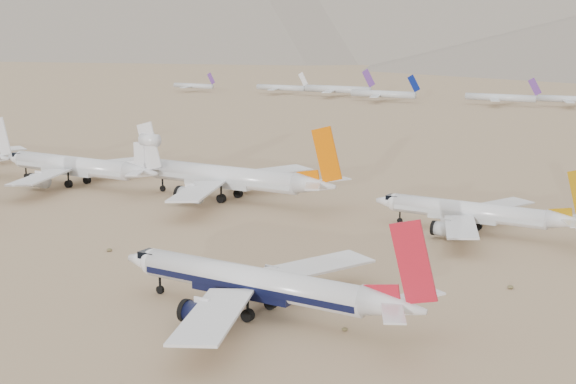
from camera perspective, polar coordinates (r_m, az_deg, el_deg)
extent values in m
plane|color=#9C7C5B|center=(119.91, -6.81, -7.82)|extent=(7000.00, 7000.00, 0.00)
cylinder|color=white|center=(113.38, -2.68, -6.32)|extent=(35.40, 4.18, 4.18)
cube|color=black|center=(113.54, -2.68, -6.57)|extent=(34.69, 4.25, 0.94)
sphere|color=white|center=(123.78, -9.51, -4.95)|extent=(4.18, 4.18, 4.18)
cube|color=black|center=(123.87, -9.75, -4.39)|extent=(2.93, 2.72, 1.05)
cone|color=white|center=(103.21, 7.53, -8.03)|extent=(8.85, 4.18, 4.18)
cube|color=white|center=(102.55, -5.33, -8.73)|extent=(13.67, 21.54, 0.65)
cube|color=white|center=(98.87, 7.49, -8.59)|extent=(5.62, 7.35, 0.25)
cylinder|color=black|center=(108.66, -6.14, -8.63)|extent=(4.92, 3.01, 3.01)
cube|color=white|center=(122.29, 1.66, -5.35)|extent=(13.67, 21.54, 0.65)
cube|color=white|center=(105.97, 9.30, -7.26)|extent=(5.62, 7.35, 0.25)
cylinder|color=black|center=(122.13, -1.14, -6.30)|extent=(4.92, 3.01, 3.01)
cube|color=red|center=(100.44, 8.90, -4.96)|extent=(6.71, 0.33, 11.05)
cylinder|color=black|center=(124.35, -9.08, -6.87)|extent=(1.26, 0.52, 1.26)
cylinder|color=black|center=(111.58, -2.88, -8.75)|extent=(1.76, 1.05, 1.76)
cylinder|color=black|center=(116.17, -1.24, -7.92)|extent=(1.76, 1.05, 1.76)
cylinder|color=white|center=(162.65, 12.69, -1.32)|extent=(31.02, 3.77, 3.77)
cube|color=silver|center=(162.75, 12.69, -1.48)|extent=(30.40, 3.83, 0.85)
sphere|color=white|center=(168.10, 7.69, -0.74)|extent=(3.77, 3.77, 3.77)
cube|color=black|center=(168.11, 7.52, -0.37)|extent=(2.64, 2.45, 0.94)
cone|color=white|center=(157.72, 19.30, -1.97)|extent=(7.76, 3.77, 3.77)
cube|color=white|center=(151.96, 12.19, -2.44)|extent=(11.98, 18.88, 0.58)
cube|color=white|center=(153.90, 19.57, -2.13)|extent=(4.92, 6.44, 0.23)
cylinder|color=silver|center=(156.67, 11.15, -2.62)|extent=(4.31, 2.71, 2.71)
cube|color=white|center=(172.28, 14.62, -0.93)|extent=(11.98, 18.88, 0.58)
cylinder|color=silver|center=(170.80, 12.95, -1.54)|extent=(4.31, 2.71, 2.71)
cylinder|color=black|center=(168.55, 7.95, -2.02)|extent=(1.13, 0.47, 1.13)
cylinder|color=black|center=(160.62, 12.77, -2.78)|extent=(1.58, 0.94, 1.58)
cylinder|color=black|center=(165.50, 13.36, -2.39)|extent=(1.58, 0.94, 1.58)
cylinder|color=white|center=(190.08, -4.59, 1.14)|extent=(40.28, 4.92, 4.92)
cube|color=silver|center=(190.19, -4.59, 0.95)|extent=(39.47, 5.00, 1.11)
sphere|color=white|center=(202.43, -9.21, 1.65)|extent=(4.92, 4.92, 4.92)
cube|color=black|center=(202.69, -9.38, 2.05)|extent=(3.45, 3.20, 1.23)
cone|color=white|center=(176.74, 1.96, 0.51)|extent=(10.07, 4.92, 4.92)
cube|color=white|center=(177.25, -6.47, 0.07)|extent=(15.56, 24.51, 0.76)
cube|color=white|center=(171.70, 1.76, 0.40)|extent=(6.39, 8.36, 0.30)
cylinder|color=silver|center=(184.19, -6.96, -0.22)|extent=(5.59, 3.54, 3.54)
cube|color=white|center=(200.03, -1.47, 1.43)|extent=(15.56, 24.51, 0.76)
cube|color=white|center=(179.70, 3.23, 0.88)|extent=(6.39, 8.36, 0.30)
cylinder|color=silver|center=(199.90, -3.42, 0.76)|extent=(5.59, 3.54, 3.54)
cube|color=#E26200|center=(174.22, 2.77, 2.68)|extent=(7.63, 0.39, 12.58)
cylinder|color=black|center=(202.51, -8.90, 0.25)|extent=(1.48, 0.62, 1.48)
cylinder|color=black|center=(187.26, -4.77, -0.46)|extent=(2.07, 1.23, 2.07)
cylinder|color=black|center=(192.74, -3.56, -0.11)|extent=(2.07, 1.23, 2.07)
cylinder|color=white|center=(214.91, -15.07, 1.86)|extent=(38.23, 4.58, 4.58)
cube|color=silver|center=(215.00, -15.06, 1.71)|extent=(37.46, 4.65, 1.03)
sphere|color=white|center=(229.03, -18.37, 2.23)|extent=(4.58, 4.58, 4.58)
cube|color=black|center=(229.37, -18.50, 2.56)|extent=(3.20, 2.97, 1.14)
cone|color=white|center=(198.55, -10.36, 1.41)|extent=(9.56, 4.58, 4.58)
cube|color=white|center=(203.98, -17.21, 1.02)|extent=(14.76, 23.26, 0.71)
cube|color=white|center=(194.01, -10.81, 1.33)|extent=(6.07, 7.93, 0.27)
cylinder|color=silver|center=(210.70, -17.27, 0.76)|extent=(5.31, 3.30, 3.30)
cube|color=white|center=(222.33, -12.03, 2.10)|extent=(14.76, 23.26, 0.71)
cube|color=white|center=(200.51, -9.13, 1.71)|extent=(6.07, 7.93, 0.27)
cylinder|color=silver|center=(223.34, -13.66, 1.53)|extent=(5.31, 3.30, 3.30)
cube|color=white|center=(195.80, -9.84, 3.25)|extent=(7.24, 0.37, 11.94)
cylinder|color=white|center=(195.42, -9.80, 3.67)|extent=(4.78, 2.97, 2.97)
cylinder|color=black|center=(228.89, -18.12, 1.08)|extent=(1.37, 0.57, 1.37)
cylinder|color=black|center=(212.33, -15.33, 0.55)|extent=(1.92, 1.14, 1.92)
cylinder|color=black|center=(216.68, -14.11, 0.83)|extent=(1.92, 1.14, 1.92)
cube|color=white|center=(235.68, -18.94, 2.55)|extent=(5.49, 7.17, 0.25)
cube|color=white|center=(231.91, -19.67, 3.74)|extent=(6.55, 0.34, 10.79)
cylinder|color=silver|center=(540.62, -6.75, 7.51)|extent=(31.44, 3.11, 3.11)
cube|color=#5B2F85|center=(531.31, -5.49, 8.04)|extent=(6.26, 0.31, 7.88)
cube|color=silver|center=(534.29, -7.29, 7.40)|extent=(8.28, 14.47, 0.31)
cube|color=silver|center=(547.06, -6.22, 7.52)|extent=(8.28, 14.47, 0.31)
cylinder|color=silver|center=(516.28, -0.53, 7.43)|extent=(35.25, 3.48, 3.48)
cube|color=white|center=(507.34, 1.08, 8.03)|extent=(7.02, 0.35, 8.84)
cube|color=silver|center=(508.62, -1.07, 7.31)|extent=(9.29, 16.23, 0.35)
cube|color=silver|center=(524.06, 0.01, 7.43)|extent=(9.29, 16.23, 0.35)
cylinder|color=silver|center=(495.70, 3.54, 7.30)|extent=(44.36, 4.38, 4.38)
cube|color=#5B2F85|center=(485.82, 5.75, 8.06)|extent=(8.84, 0.44, 11.13)
cube|color=silver|center=(485.65, 2.90, 7.15)|extent=(11.69, 20.42, 0.44)
cube|color=silver|center=(505.89, 4.16, 7.30)|extent=(11.69, 20.42, 0.44)
cylinder|color=silver|center=(463.48, 6.77, 6.94)|extent=(39.60, 3.91, 3.91)
cube|color=navy|center=(455.57, 8.94, 7.64)|extent=(7.89, 0.39, 9.93)
cube|color=silver|center=(454.26, 6.22, 6.79)|extent=(10.43, 18.23, 0.39)
cube|color=silver|center=(472.83, 7.29, 6.94)|extent=(10.43, 18.23, 0.39)
cylinder|color=silver|center=(451.01, 14.86, 6.51)|extent=(38.45, 3.80, 3.80)
cube|color=#5B2F85|center=(445.73, 17.14, 7.17)|extent=(7.66, 0.38, 9.64)
cube|color=silver|center=(441.56, 14.48, 6.36)|extent=(10.13, 17.70, 0.38)
cube|color=silver|center=(460.57, 15.22, 6.52)|extent=(10.13, 17.70, 0.38)
cylinder|color=silver|center=(451.33, 19.59, 6.23)|extent=(36.15, 3.57, 3.57)
cube|color=silver|center=(442.25, 19.33, 6.08)|extent=(9.52, 16.64, 0.36)
cone|color=slate|center=(2545.47, -19.82, 12.72)|extent=(1456.00, 1456.00, 260.00)
cone|color=slate|center=(1416.61, -1.54, 11.66)|extent=(855.00, 855.00, 95.00)
ellipsoid|color=brown|center=(149.45, -12.59, -4.03)|extent=(0.98, 0.98, 0.54)
ellipsoid|color=brown|center=(108.58, 4.06, -9.70)|extent=(0.84, 0.84, 0.46)
ellipsoid|color=brown|center=(129.81, 15.54, -6.53)|extent=(0.98, 0.98, 0.54)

